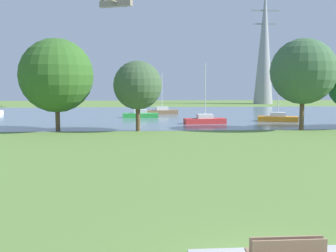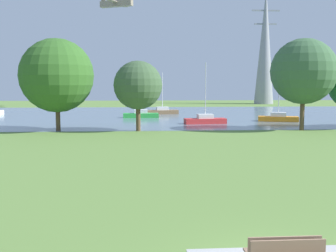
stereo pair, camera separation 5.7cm
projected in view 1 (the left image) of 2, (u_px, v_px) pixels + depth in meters
name	position (u px, v px, depth m)	size (l,w,h in m)	color
ground_plane	(185.00, 143.00, 31.34)	(160.00, 160.00, 0.00)	olive
water_surface	(164.00, 115.00, 59.12)	(140.00, 40.00, 0.02)	slate
sailboat_green	(140.00, 114.00, 54.47)	(4.83, 1.60, 6.06)	green
sailboat_orange	(278.00, 118.00, 49.11)	(5.03, 2.74, 7.43)	orange
sailboat_brown	(162.00, 111.00, 60.97)	(4.94, 2.04, 6.30)	brown
sailboat_red	(205.00, 120.00, 46.25)	(4.92, 1.95, 7.02)	red
tree_east_far	(56.00, 76.00, 38.69)	(7.18, 7.18, 9.01)	brown
tree_west_far	(138.00, 85.00, 38.72)	(4.74, 4.74, 6.85)	brown
tree_east_near	(303.00, 71.00, 39.25)	(6.46, 6.46, 9.07)	brown
electricity_pylon	(264.00, 46.00, 91.16)	(6.40, 4.40, 26.45)	gray
light_aircraft	(116.00, 3.00, 74.19)	(6.31, 8.14, 2.10)	gray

